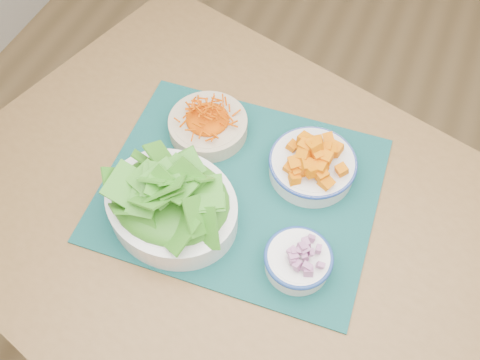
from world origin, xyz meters
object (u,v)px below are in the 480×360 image
(table, at_px, (265,254))
(placemat, at_px, (240,189))
(carrot_bowl, at_px, (208,123))
(squash_bowl, at_px, (313,162))
(lettuce_bowl, at_px, (171,200))
(onion_bowl, at_px, (298,259))

(table, height_order, placemat, placemat)
(placemat, xyz_separation_m, carrot_bowl, (-0.12, 0.11, 0.03))
(squash_bowl, distance_m, lettuce_bowl, 0.30)
(placemat, bearing_deg, table, -44.16)
(table, bearing_deg, placemat, 155.24)
(squash_bowl, bearing_deg, placemat, -142.67)
(carrot_bowl, xyz_separation_m, squash_bowl, (0.24, -0.02, 0.01))
(table, distance_m, onion_bowl, 0.15)
(carrot_bowl, relative_size, onion_bowl, 1.62)
(placemat, bearing_deg, onion_bowl, -39.26)
(table, bearing_deg, onion_bowl, -13.11)
(placemat, relative_size, carrot_bowl, 2.52)
(lettuce_bowl, height_order, onion_bowl, lettuce_bowl)
(carrot_bowl, height_order, squash_bowl, squash_bowl)
(table, relative_size, onion_bowl, 11.41)
(table, relative_size, carrot_bowl, 7.02)
(squash_bowl, height_order, lettuce_bowl, lettuce_bowl)
(lettuce_bowl, bearing_deg, placemat, 62.16)
(carrot_bowl, bearing_deg, onion_bowl, -38.46)
(table, distance_m, lettuce_bowl, 0.24)
(carrot_bowl, distance_m, lettuce_bowl, 0.22)
(placemat, distance_m, onion_bowl, 0.21)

